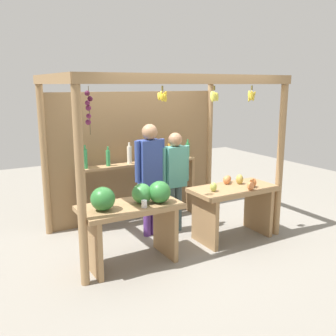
{
  "coord_description": "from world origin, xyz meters",
  "views": [
    {
      "loc": [
        -2.66,
        -4.77,
        2.24
      ],
      "look_at": [
        0.0,
        -0.18,
        1.06
      ],
      "focal_mm": 40.53,
      "sensor_mm": 36.0,
      "label": 1
    }
  ],
  "objects": [
    {
      "name": "bottle_shelf_unit",
      "position": [
        -0.03,
        0.66,
        0.79
      ],
      "size": [
        2.0,
        0.22,
        1.35
      ],
      "color": "#99754C",
      "rests_on": "ground"
    },
    {
      "name": "market_stall",
      "position": [
        -0.0,
        0.41,
        1.37
      ],
      "size": [
        3.11,
        1.86,
        2.36
      ],
      "color": "#99754C",
      "rests_on": "ground"
    },
    {
      "name": "vendor_woman",
      "position": [
        0.23,
        -0.0,
        0.92
      ],
      "size": [
        0.48,
        0.21,
        1.54
      ],
      "rotation": [
        0.0,
        0.0,
        -0.06
      ],
      "color": "#405355",
      "rests_on": "ground"
    },
    {
      "name": "fruit_counter_right",
      "position": [
        0.83,
        -0.66,
        0.57
      ],
      "size": [
        1.26,
        0.64,
        0.92
      ],
      "color": "#99754C",
      "rests_on": "ground"
    },
    {
      "name": "ground_plane",
      "position": [
        0.0,
        0.0,
        0.0
      ],
      "size": [
        12.0,
        12.0,
        0.0
      ],
      "primitive_type": "plane",
      "color": "gray",
      "rests_on": "ground"
    },
    {
      "name": "fruit_counter_left",
      "position": [
        -0.81,
        -0.68,
        0.69
      ],
      "size": [
        1.26,
        0.64,
        1.06
      ],
      "color": "#99754C",
      "rests_on": "ground"
    },
    {
      "name": "vendor_man",
      "position": [
        -0.18,
        0.04,
        1.02
      ],
      "size": [
        0.48,
        0.23,
        1.68
      ],
      "rotation": [
        0.0,
        0.0,
        0.02
      ],
      "color": "#552F7D",
      "rests_on": "ground"
    }
  ]
}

